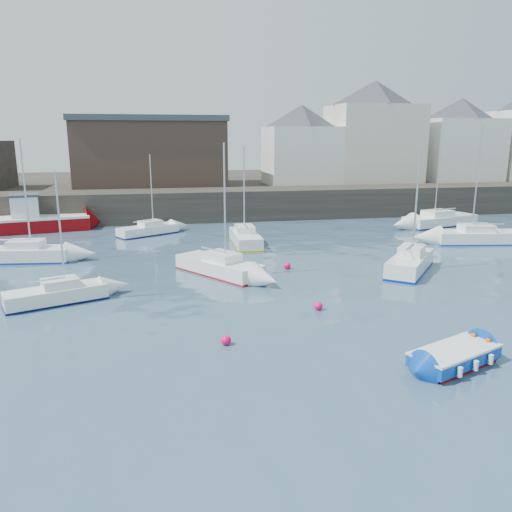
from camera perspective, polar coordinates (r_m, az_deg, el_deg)
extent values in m
plane|color=#2D4760|center=(18.08, 7.43, -13.38)|extent=(220.00, 220.00, 0.00)
cube|color=#28231E|center=(50.98, -4.93, 5.88)|extent=(90.00, 5.00, 3.00)
cube|color=#28231E|center=(68.81, -6.54, 7.69)|extent=(90.00, 32.00, 2.80)
cube|color=beige|center=(62.61, 13.19, 12.29)|extent=(10.00, 8.00, 9.00)
pyramid|color=#3A3D44|center=(62.81, 13.49, 17.67)|extent=(13.36, 13.36, 2.80)
cube|color=white|center=(67.39, 22.07, 11.09)|extent=(9.00, 7.00, 7.50)
pyramid|color=#3A3D44|center=(67.46, 22.45, 15.31)|extent=(11.88, 11.88, 2.45)
cube|color=white|center=(59.10, 5.16, 11.32)|extent=(8.00, 7.00, 6.50)
pyramid|color=#3A3D44|center=(59.11, 5.26, 15.66)|extent=(11.14, 11.14, 2.45)
cube|color=#3D2D26|center=(58.31, -11.87, 11.32)|extent=(16.00, 10.00, 7.00)
cube|color=#3A3D44|center=(58.32, -12.06, 15.05)|extent=(16.40, 10.40, 0.60)
cube|color=maroon|center=(19.94, 21.67, -11.37)|extent=(3.48, 2.46, 0.16)
cube|color=#063FB1|center=(19.82, 21.74, -10.57)|extent=(3.81, 2.73, 0.44)
cube|color=white|center=(19.72, 21.81, -9.88)|extent=(3.89, 2.79, 0.08)
cube|color=white|center=(19.79, 21.76, -10.39)|extent=(2.99, 2.05, 0.40)
cube|color=tan|center=(19.75, 21.79, -10.12)|extent=(0.63, 1.07, 0.06)
cylinder|color=white|center=(19.60, 18.13, -10.63)|extent=(0.18, 0.18, 0.35)
cylinder|color=white|center=(18.71, 22.28, -12.17)|extent=(0.18, 0.18, 0.35)
cylinder|color=white|center=(20.27, 19.75, -9.95)|extent=(0.18, 0.18, 0.35)
cylinder|color=white|center=(19.41, 23.82, -11.38)|extent=(0.18, 0.18, 0.35)
cylinder|color=white|center=(20.96, 21.26, -9.30)|extent=(0.18, 0.18, 0.35)
cylinder|color=white|center=(20.13, 25.25, -10.63)|extent=(0.18, 0.18, 0.35)
cube|color=maroon|center=(48.53, -23.30, 3.33)|extent=(8.49, 4.58, 1.11)
cube|color=white|center=(48.44, -23.37, 4.09)|extent=(8.49, 4.58, 0.20)
cube|color=white|center=(48.34, -24.91, 5.13)|extent=(2.57, 2.42, 1.81)
cube|color=#3A3D44|center=(48.23, -25.03, 6.31)|extent=(2.81, 2.65, 0.20)
cylinder|color=silver|center=(48.18, -21.81, 6.72)|extent=(0.10, 0.10, 4.02)
cube|color=white|center=(27.03, -21.88, -4.19)|extent=(5.04, 3.22, 0.79)
cube|color=#070C3A|center=(27.13, -21.82, -4.88)|extent=(5.09, 3.25, 0.11)
cube|color=white|center=(26.91, -21.49, -2.88)|extent=(1.99, 1.70, 0.44)
cylinder|color=silver|center=(26.39, -21.45, 2.52)|extent=(0.09, 0.09, 5.54)
cube|color=white|center=(30.35, -4.26, -1.27)|extent=(5.06, 6.03, 0.90)
cube|color=maroon|center=(30.45, -4.25, -1.98)|extent=(5.11, 6.09, 0.12)
cube|color=white|center=(29.96, -3.90, -0.07)|extent=(2.40, 2.56, 0.50)
cylinder|color=silver|center=(29.16, -3.60, 5.99)|extent=(0.10, 0.10, 6.93)
cube|color=white|center=(32.28, 17.18, -0.84)|extent=(5.00, 5.53, 1.02)
cube|color=#001EA5|center=(32.39, 17.13, -1.60)|extent=(5.05, 5.58, 0.14)
cube|color=white|center=(32.38, 17.38, 0.63)|extent=(2.31, 2.40, 0.57)
cylinder|color=silver|center=(32.16, 17.85, 5.90)|extent=(0.11, 0.11, 6.52)
cube|color=white|center=(43.00, 24.21, 1.97)|extent=(7.22, 3.34, 0.96)
cube|color=#1339B0|center=(43.07, 24.16, 1.43)|extent=(7.29, 3.37, 0.13)
cube|color=white|center=(42.72, 23.89, 2.96)|extent=(2.67, 2.05, 0.53)
cylinder|color=silver|center=(42.13, 23.93, 7.96)|extent=(0.11, 0.11, 7.99)
cube|color=white|center=(36.92, -25.15, 0.15)|extent=(6.41, 2.70, 0.93)
cube|color=navy|center=(37.00, -25.09, -0.46)|extent=(6.48, 2.73, 0.12)
cube|color=white|center=(36.66, -24.81, 1.26)|extent=(2.34, 1.74, 0.52)
cylinder|color=silver|center=(36.08, -24.86, 6.43)|extent=(0.10, 0.10, 7.16)
cube|color=white|center=(38.77, -1.22, 2.01)|extent=(1.92, 5.73, 0.93)
cube|color=#C3BA0C|center=(38.85, -1.22, 1.42)|extent=(1.94, 5.79, 0.12)
cube|color=white|center=(38.91, -1.29, 3.13)|extent=(1.40, 2.02, 0.52)
cylinder|color=silver|center=(38.77, -1.38, 7.60)|extent=(0.10, 0.10, 6.55)
cube|color=white|center=(50.25, 20.27, 3.81)|extent=(7.81, 4.40, 0.96)
cube|color=#132047|center=(50.31, 20.24, 3.35)|extent=(7.88, 4.44, 0.13)
cube|color=white|center=(49.87, 20.05, 4.63)|extent=(3.00, 2.45, 0.53)
cylinder|color=silver|center=(49.20, 20.13, 9.22)|extent=(0.11, 0.11, 8.55)
cube|color=white|center=(43.66, -12.24, 2.89)|extent=(5.31, 4.11, 0.78)
cube|color=#0A0E45|center=(43.72, -12.22, 2.45)|extent=(5.36, 4.15, 0.10)
cube|color=white|center=(43.68, -11.98, 3.71)|extent=(2.20, 2.01, 0.43)
cylinder|color=silver|center=(43.45, -11.86, 7.36)|extent=(0.09, 0.09, 5.98)
sphere|color=#FF075A|center=(20.39, -3.43, -10.07)|extent=(0.41, 0.41, 0.41)
sphere|color=#FF075A|center=(24.42, 7.14, -6.12)|extent=(0.41, 0.41, 0.41)
sphere|color=#FF075A|center=(31.69, 3.60, -1.47)|extent=(0.45, 0.45, 0.45)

